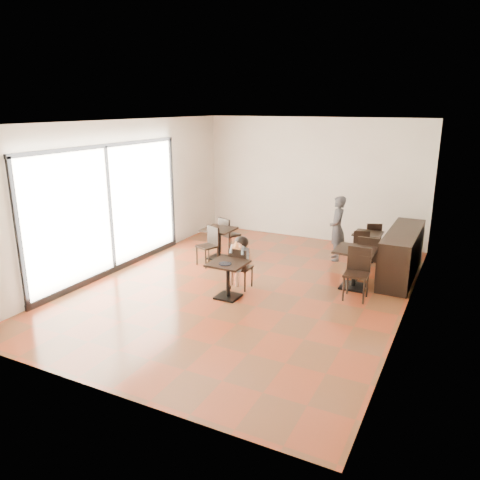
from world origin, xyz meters
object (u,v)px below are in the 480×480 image
Objects in this scene: cafe_table_mid at (354,268)px; cafe_table_left at (219,243)px; cafe_table_back at (367,246)px; chair_back_b at (362,250)px; chair_left_a at (230,235)px; adult_patron at (337,229)px; child_table at (228,280)px; chair_mid_a at (369,258)px; chair_left_b at (207,247)px; child_chair at (241,268)px; child at (241,263)px; chair_mid_b at (356,275)px; chair_back_a at (372,238)px.

cafe_table_left is at bearing 172.75° from cafe_table_mid.
chair_back_b reaches higher than cafe_table_back.
chair_left_a is at bearing 90.00° from cafe_table_left.
adult_patron is 2.29× the size of cafe_table_back.
child_table is 3.02m from chair_mid_a.
child_table reaches higher than cafe_table_back.
chair_mid_a is 0.82m from chair_back_b.
cafe_table_left is at bearing 112.61° from chair_left_b.
child_chair is 0.11m from child.
chair_mid_b is at bearing -15.69° from cafe_table_left.
adult_patron is 3.03m from chair_left_b.
cafe_table_mid is at bearing 103.93° from chair_mid_b.
cafe_table_back is at bearing 94.74° from chair_mid_b.
chair_left_b is (-1.30, 0.88, 0.02)m from child_chair.
child_chair is at bearing -153.07° from cafe_table_mid.
cafe_table_mid is (1.99, 1.01, -0.13)m from child.
chair_mid_b reaches higher than child_table.
cafe_table_back is at bearing 92.57° from adult_patron.
chair_left_a reaches higher than chair_back_a.
child_table is 0.80× the size of chair_left_a.
chair_back_a is at bearing -83.14° from chair_mid_a.
chair_left_a is at bearing 2.39° from chair_back_a.
chair_left_b is (-3.28, -0.13, 0.04)m from cafe_table_mid.
child is 1.45× the size of cafe_table_left.
chair_back_a is (-0.00, 0.55, 0.07)m from cafe_table_back.
cafe_table_mid is (1.99, 1.56, 0.05)m from child_table.
chair_left_a is at bearing 123.24° from child.
adult_patron is 2.77m from cafe_table_left.
cafe_table_left is 0.83× the size of chair_left_b.
cafe_table_mid is at bearing -7.25° from cafe_table_left.
adult_patron is 1.90× the size of chair_back_a.
chair_mid_a reaches higher than cafe_table_left.
cafe_table_left is at bearing -155.41° from cafe_table_back.
child_table is at bearing 139.75° from chair_left_a.
cafe_table_left is (-2.49, -1.14, -0.39)m from adult_patron.
child_chair is 1.28× the size of cafe_table_back.
child_table is 2.53m from cafe_table_mid.
chair_mid_b reaches higher than cafe_table_mid.
child_chair is 1.06× the size of chair_back_a.
chair_left_b is (0.00, -0.55, 0.07)m from cafe_table_left.
chair_mid_b is at bearing -73.55° from cafe_table_mid.
cafe_table_left reaches higher than child_table.
chair_left_b reaches higher than cafe_table_mid.
child reaches higher than child_table.
adult_patron is 0.78m from chair_back_b.
cafe_table_left is 3.45m from cafe_table_back.
chair_left_b is at bearing 112.61° from chair_left_a.
cafe_table_mid is 3.31m from cafe_table_left.
child_table is at bearing -118.36° from cafe_table_back.
child is at bearing -122.76° from cafe_table_back.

